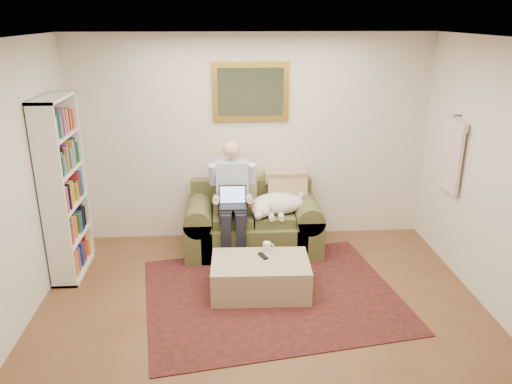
{
  "coord_description": "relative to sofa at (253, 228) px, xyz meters",
  "views": [
    {
      "loc": [
        -0.34,
        -3.64,
        2.79
      ],
      "look_at": [
        -0.0,
        1.5,
        0.95
      ],
      "focal_mm": 35.0,
      "sensor_mm": 36.0,
      "label": 1
    }
  ],
  "objects": [
    {
      "name": "ottoman",
      "position": [
        0.02,
        -1.05,
        -0.1
      ],
      "size": [
        1.04,
        0.68,
        0.37
      ],
      "primitive_type": "cube",
      "rotation": [
        0.0,
        0.0,
        -0.03
      ],
      "color": "tan",
      "rests_on": "room_shell"
    },
    {
      "name": "rug",
      "position": [
        0.13,
        -1.12,
        -0.28
      ],
      "size": [
        2.87,
        2.45,
        0.01
      ],
      "primitive_type": "cube",
      "rotation": [
        0.0,
        0.0,
        0.16
      ],
      "color": "black",
      "rests_on": "room_shell"
    },
    {
      "name": "sleeping_dog",
      "position": [
        0.3,
        -0.08,
        0.35
      ],
      "size": [
        0.68,
        0.43,
        0.25
      ],
      "primitive_type": null,
      "color": "white",
      "rests_on": "sofa"
    },
    {
      "name": "seated_man",
      "position": [
        -0.25,
        -0.15,
        0.41
      ],
      "size": [
        0.54,
        0.78,
        1.39
      ],
      "primitive_type": null,
      "color": "#8CA7D8",
      "rests_on": "sofa"
    },
    {
      "name": "sofa",
      "position": [
        0.0,
        0.0,
        0.0
      ],
      "size": [
        1.65,
        0.84,
        0.99
      ],
      "color": "#474426",
      "rests_on": "room_shell"
    },
    {
      "name": "wall_mirror",
      "position": [
        -0.0,
        0.42,
        1.62
      ],
      "size": [
        0.94,
        0.04,
        0.72
      ],
      "color": "gold",
      "rests_on": "room_shell"
    },
    {
      "name": "laptop",
      "position": [
        -0.25,
        -0.22,
        0.44
      ],
      "size": [
        0.32,
        0.25,
        0.23
      ],
      "color": "black",
      "rests_on": "seated_man"
    },
    {
      "name": "room_shell",
      "position": [
        0.01,
        -1.69,
        1.02
      ],
      "size": [
        4.51,
        5.0,
        2.61
      ],
      "color": "brown",
      "rests_on": "ground"
    },
    {
      "name": "bookshelf",
      "position": [
        -2.09,
        -0.45,
        0.72
      ],
      "size": [
        0.28,
        0.8,
        2.0
      ],
      "primitive_type": null,
      "color": "white",
      "rests_on": "room_shell"
    },
    {
      "name": "coffee_mug",
      "position": [
        0.1,
        -0.83,
        0.13
      ],
      "size": [
        0.08,
        0.08,
        0.1
      ],
      "primitive_type": "cylinder",
      "color": "white",
      "rests_on": "ottoman"
    },
    {
      "name": "hanging_shirt",
      "position": [
        2.2,
        -0.45,
        1.07
      ],
      "size": [
        0.06,
        0.52,
        0.9
      ],
      "primitive_type": null,
      "color": "beige",
      "rests_on": "room_shell"
    },
    {
      "name": "tv_remote",
      "position": [
        0.05,
        -0.97,
        0.09
      ],
      "size": [
        0.11,
        0.16,
        0.02
      ],
      "primitive_type": "cube",
      "rotation": [
        0.0,
        0.0,
        0.41
      ],
      "color": "black",
      "rests_on": "ottoman"
    }
  ]
}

